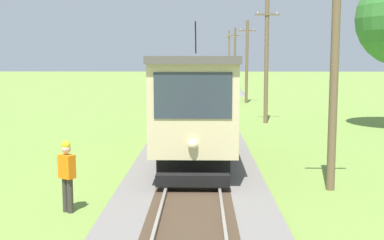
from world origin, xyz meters
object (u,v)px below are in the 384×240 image
utility_pole_far (247,61)px  gravel_pile (236,90)px  freight_car (199,82)px  utility_pole_horizon (229,57)px  track_worker (67,173)px  utility_pole_distant (235,59)px  utility_pole_near_tram (334,73)px  red_tram (195,103)px  utility_pole_mid (266,60)px

utility_pole_far → gravel_pile: (-0.35, 7.32, -2.89)m
freight_car → utility_pole_horizon: bearing=80.5°
track_worker → utility_pole_distant: bearing=-157.2°
utility_pole_horizon → track_worker: size_ratio=4.12×
utility_pole_near_tram → utility_pole_distant: 41.22m
utility_pole_far → utility_pole_near_tram: bearing=-90.0°
utility_pole_near_tram → utility_pole_far: bearing=90.0°
freight_car → utility_pole_distant: 12.89m
utility_pole_horizon → gravel_pile: 19.11m
utility_pole_horizon → gravel_pile: (-0.35, -18.84, -3.19)m
red_tram → utility_pole_near_tram: 5.23m
red_tram → freight_car: (-0.00, 25.89, -0.64)m
utility_pole_distant → gravel_pile: (-0.35, -7.41, -3.04)m
utility_pole_mid → utility_pole_horizon: utility_pole_horizon is taller
track_worker → red_tram: bearing=-177.3°
utility_pole_far → utility_pole_horizon: bearing=90.0°
freight_car → utility_pole_distant: bearing=71.9°
red_tram → freight_car: size_ratio=1.64×
utility_pole_far → track_worker: utility_pole_far is taller
gravel_pile → track_worker: 36.63m
freight_car → utility_pole_horizon: size_ratio=0.71×
freight_car → utility_pole_far: size_ratio=0.77×
utility_pole_mid → track_worker: size_ratio=3.94×
utility_pole_near_tram → utility_pole_horizon: bearing=90.0°
gravel_pile → track_worker: bearing=-100.4°
red_tram → track_worker: size_ratio=4.79×
utility_pole_horizon → gravel_pile: size_ratio=3.39×
track_worker → freight_car: bearing=-153.6°
utility_pole_near_tram → utility_pole_mid: 14.36m
utility_pole_distant → utility_pole_horizon: (0.00, 11.43, 0.15)m
utility_pole_far → track_worker: 29.64m
utility_pole_far → gravel_pile: bearing=92.7°
utility_pole_mid → gravel_pile: (-0.35, 19.46, -3.03)m
red_tram → utility_pole_distant: size_ratio=1.21×
red_tram → gravel_pile: red_tram is taller
utility_pole_near_tram → utility_pole_far: utility_pole_far is taller
red_tram → utility_pole_mid: utility_pole_mid is taller
utility_pole_near_tram → utility_pole_distant: utility_pole_distant is taller
freight_car → utility_pole_horizon: utility_pole_horizon is taller
utility_pole_near_tram → utility_pole_mid: utility_pole_mid is taller
red_tram → utility_pole_horizon: size_ratio=1.16×
utility_pole_mid → freight_car: bearing=105.0°
utility_pole_mid → utility_pole_horizon: (0.00, 38.30, 0.16)m
freight_car → utility_pole_mid: bearing=-75.0°
utility_pole_mid → gravel_pile: utility_pole_mid is taller
utility_pole_far → utility_pole_horizon: utility_pole_horizon is taller
utility_pole_mid → gravel_pile: bearing=91.0°
red_tram → utility_pole_distant: utility_pole_distant is taller
utility_pole_far → utility_pole_distant: size_ratio=0.96×
freight_car → track_worker: 31.48m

